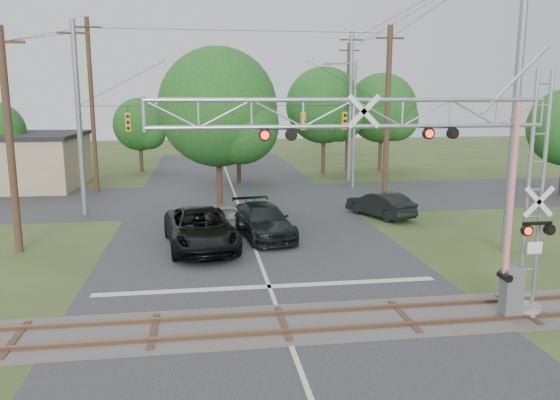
{
  "coord_description": "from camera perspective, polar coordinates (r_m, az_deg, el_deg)",
  "views": [
    {
      "loc": [
        -2.44,
        -13.98,
        7.06
      ],
      "look_at": [
        0.71,
        7.5,
        2.96
      ],
      "focal_mm": 35.0,
      "sensor_mm": 36.0,
      "label": 1
    }
  ],
  "objects": [
    {
      "name": "streetlight",
      "position": [
        42.99,
        7.52,
        8.49
      ],
      "size": [
        2.61,
        0.27,
        9.8
      ],
      "color": "gray",
      "rests_on": "ground"
    },
    {
      "name": "sedan_silver",
      "position": [
        29.71,
        -5.6,
        -1.68
      ],
      "size": [
        4.52,
        2.56,
        1.45
      ],
      "primitive_type": "imported",
      "rotation": [
        0.0,
        0.0,
        1.78
      ],
      "color": "#A3A4AB",
      "rests_on": "ground"
    },
    {
      "name": "pickup_black",
      "position": [
        26.14,
        -8.29,
        -3.01
      ],
      "size": [
        3.87,
        6.97,
        1.84
      ],
      "primitive_type": "imported",
      "rotation": [
        0.0,
        0.0,
        0.13
      ],
      "color": "black",
      "rests_on": "ground"
    },
    {
      "name": "ground",
      "position": [
        15.85,
        1.46,
        -15.77
      ],
      "size": [
        160.0,
        160.0,
        0.0
      ],
      "primitive_type": "plane",
      "color": "#32421E",
      "rests_on": "ground"
    },
    {
      "name": "treeline",
      "position": [
        45.14,
        -3.47,
        8.96
      ],
      "size": [
        53.22,
        26.43,
        10.03
      ],
      "color": "#3C2A1B",
      "rests_on": "ground"
    },
    {
      "name": "railroad_track",
      "position": [
        17.63,
        0.32,
        -12.81
      ],
      "size": [
        90.0,
        3.2,
        0.17
      ],
      "color": "#4C4642",
      "rests_on": "ground"
    },
    {
      "name": "crossing_gantry",
      "position": [
        17.17,
        15.15,
        3.23
      ],
      "size": [
        12.58,
        1.01,
        7.92
      ],
      "color": "gray",
      "rests_on": "ground"
    },
    {
      "name": "traffic_signal_span",
      "position": [
        34.17,
        -2.75,
        8.44
      ],
      "size": [
        19.34,
        0.36,
        11.5
      ],
      "color": "gray",
      "rests_on": "ground"
    },
    {
      "name": "suv_dark",
      "position": [
        33.17,
        10.43,
        -0.44
      ],
      "size": [
        3.36,
        4.87,
        1.52
      ],
      "primitive_type": "imported",
      "rotation": [
        0.0,
        0.0,
        3.56
      ],
      "color": "black",
      "rests_on": "ground"
    },
    {
      "name": "road_cross",
      "position": [
        38.7,
        -4.59,
        0.16
      ],
      "size": [
        90.0,
        12.0,
        0.02
      ],
      "primitive_type": "cube",
      "color": "#29292C",
      "rests_on": "ground"
    },
    {
      "name": "road_main",
      "position": [
        25.11,
        -2.44,
        -5.63
      ],
      "size": [
        14.0,
        90.0,
        0.02
      ],
      "primitive_type": "cube",
      "color": "#29292C",
      "rests_on": "ground"
    },
    {
      "name": "car_dark",
      "position": [
        27.9,
        -1.78,
        -2.2
      ],
      "size": [
        3.23,
        6.08,
        1.68
      ],
      "primitive_type": "imported",
      "rotation": [
        0.0,
        0.0,
        0.16
      ],
      "color": "black",
      "rests_on": "ground"
    },
    {
      "name": "utility_poles",
      "position": [
        37.79,
        0.01,
        9.56
      ],
      "size": [
        24.43,
        28.55,
        14.12
      ],
      "color": "#3C241C",
      "rests_on": "ground"
    }
  ]
}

